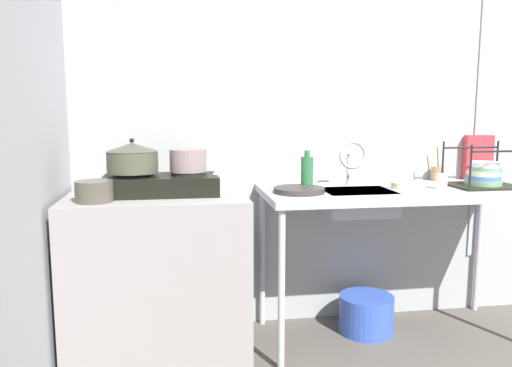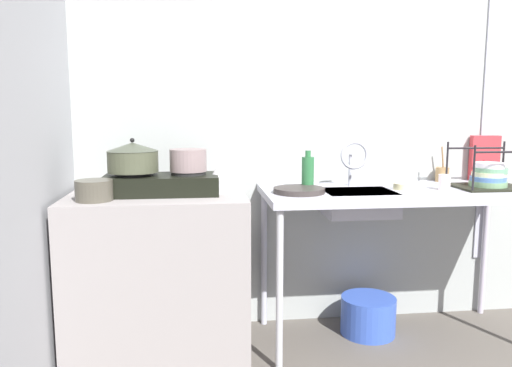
% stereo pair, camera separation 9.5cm
% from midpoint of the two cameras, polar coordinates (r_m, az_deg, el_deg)
% --- Properties ---
extents(wall_back, '(5.26, 0.10, 2.46)m').
position_cam_midpoint_polar(wall_back, '(3.43, 18.54, 6.33)').
color(wall_back, '#A2A7A4').
rests_on(wall_back, ground).
extents(wall_metal_strip, '(0.05, 0.01, 1.97)m').
position_cam_midpoint_polar(wall_metal_strip, '(3.52, 23.41, 8.13)').
color(wall_metal_strip, '#B1B2C1').
extents(counter_concrete, '(0.94, 0.65, 0.88)m').
position_cam_midpoint_polar(counter_concrete, '(2.81, -11.95, -10.17)').
color(counter_concrete, gray).
rests_on(counter_concrete, ground).
extents(counter_sink, '(1.53, 0.65, 0.88)m').
position_cam_midpoint_polar(counter_sink, '(2.96, 14.72, -1.78)').
color(counter_sink, '#B1B2C1').
rests_on(counter_sink, ground).
extents(stove, '(0.60, 0.30, 0.12)m').
position_cam_midpoint_polar(stove, '(2.70, -11.73, -0.09)').
color(stove, black).
rests_on(stove, counter_concrete).
extents(pot_on_left_burner, '(0.27, 0.27, 0.18)m').
position_cam_midpoint_polar(pot_on_left_burner, '(2.69, -14.87, 2.86)').
color(pot_on_left_burner, '#444835').
rests_on(pot_on_left_burner, stove).
extents(pot_on_right_burner, '(0.19, 0.19, 0.12)m').
position_cam_midpoint_polar(pot_on_right_burner, '(2.68, -8.74, 2.60)').
color(pot_on_right_burner, gray).
rests_on(pot_on_right_burner, stove).
extents(pot_beside_stove, '(0.18, 0.18, 0.10)m').
position_cam_midpoint_polar(pot_beside_stove, '(2.57, -18.93, -0.85)').
color(pot_beside_stove, '#4B473C').
rests_on(pot_beside_stove, counter_concrete).
extents(percolator, '(0.12, 0.12, 0.15)m').
position_cam_midpoint_polar(percolator, '(2.70, -5.23, 0.48)').
color(percolator, silver).
rests_on(percolator, counter_concrete).
extents(sink_basin, '(0.39, 0.31, 0.13)m').
position_cam_midpoint_polar(sink_basin, '(2.84, 10.49, -2.10)').
color(sink_basin, '#B1B2C1').
rests_on(sink_basin, counter_sink).
extents(faucet, '(0.16, 0.09, 0.27)m').
position_cam_midpoint_polar(faucet, '(2.92, 9.96, 2.97)').
color(faucet, '#B1B2C1').
rests_on(faucet, counter_sink).
extents(frying_pan, '(0.28, 0.28, 0.03)m').
position_cam_midpoint_polar(frying_pan, '(2.71, 3.91, -0.76)').
color(frying_pan, '#332D2B').
rests_on(frying_pan, counter_sink).
extents(dish_rack, '(0.38, 0.31, 0.26)m').
position_cam_midpoint_polar(dish_rack, '(3.17, 23.71, 0.76)').
color(dish_rack, black).
rests_on(dish_rack, counter_sink).
extents(cup_by_rack, '(0.06, 0.06, 0.09)m').
position_cam_midpoint_polar(cup_by_rack, '(2.99, 19.48, 0.22)').
color(cup_by_rack, white).
rests_on(cup_by_rack, counter_sink).
extents(small_bowl_on_drainboard, '(0.13, 0.13, 0.04)m').
position_cam_midpoint_polar(small_bowl_on_drainboard, '(2.95, 15.48, -0.21)').
color(small_bowl_on_drainboard, beige).
rests_on(small_bowl_on_drainboard, counter_sink).
extents(bottle_by_sink, '(0.07, 0.07, 0.22)m').
position_cam_midpoint_polar(bottle_by_sink, '(2.83, 4.86, 1.29)').
color(bottle_by_sink, '#2B693A').
rests_on(bottle_by_sink, counter_sink).
extents(cereal_box, '(0.18, 0.08, 0.28)m').
position_cam_midpoint_polar(cereal_box, '(3.49, 23.22, 2.74)').
color(cereal_box, '#C13137').
rests_on(cereal_box, counter_sink).
extents(utensil_jar, '(0.08, 0.08, 0.22)m').
position_cam_midpoint_polar(utensil_jar, '(3.35, 19.20, 1.10)').
color(utensil_jar, '#9F7A4C').
rests_on(utensil_jar, counter_sink).
extents(bucket_on_floor, '(0.32, 0.32, 0.23)m').
position_cam_midpoint_polar(bucket_on_floor, '(3.18, 11.56, -14.31)').
color(bucket_on_floor, '#3454BA').
rests_on(bucket_on_floor, ground).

